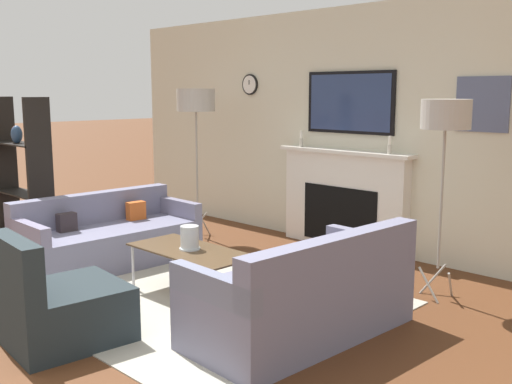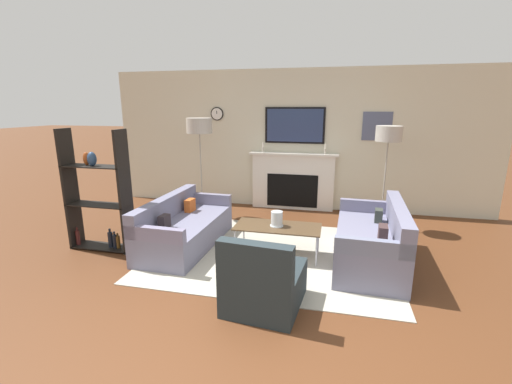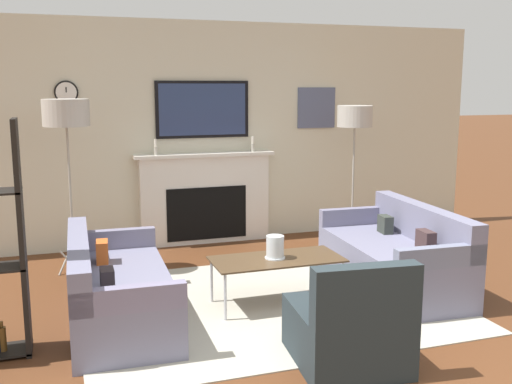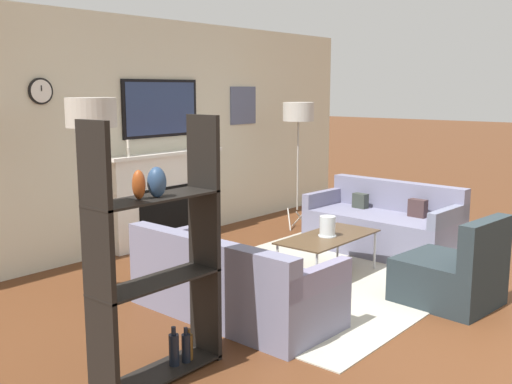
{
  "view_description": "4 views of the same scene",
  "coord_description": "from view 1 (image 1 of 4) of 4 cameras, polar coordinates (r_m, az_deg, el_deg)",
  "views": [
    {
      "loc": [
        3.97,
        -1.26,
        1.76
      ],
      "look_at": [
        0.34,
        2.43,
        0.89
      ],
      "focal_mm": 42.0,
      "sensor_mm": 36.0,
      "label": 1
    },
    {
      "loc": [
        0.78,
        -2.43,
        2.0
      ],
      "look_at": [
        -0.33,
        2.38,
        0.76
      ],
      "focal_mm": 24.0,
      "sensor_mm": 36.0,
      "label": 2
    },
    {
      "loc": [
        -1.71,
        -2.89,
        1.93
      ],
      "look_at": [
        0.02,
        2.27,
        0.96
      ],
      "focal_mm": 42.0,
      "sensor_mm": 36.0,
      "label": 3
    },
    {
      "loc": [
        -4.83,
        -1.29,
        1.88
      ],
      "look_at": [
        -0.34,
        2.48,
        0.87
      ],
      "focal_mm": 42.0,
      "sensor_mm": 36.0,
      "label": 4
    }
  ],
  "objects": [
    {
      "name": "couch_right",
      "position": [
        4.4,
        4.6,
        -10.01
      ],
      "size": [
        0.9,
        1.75,
        0.8
      ],
      "color": "slate",
      "rests_on": "ground_plane"
    },
    {
      "name": "couch_left",
      "position": [
        6.35,
        -13.95,
        -4.42
      ],
      "size": [
        0.84,
        1.81,
        0.72
      ],
      "color": "slate",
      "rests_on": "ground_plane"
    },
    {
      "name": "floor_lamp_right",
      "position": [
        5.22,
        17.62,
        6.79
      ],
      "size": [
        0.41,
        0.41,
        1.71
      ],
      "color": "#9E998E",
      "rests_on": "ground_plane"
    },
    {
      "name": "armchair",
      "position": [
        4.52,
        -18.27,
        -10.38
      ],
      "size": [
        0.8,
        0.86,
        0.81
      ],
      "color": "#232C30",
      "rests_on": "ground_plane"
    },
    {
      "name": "coffee_table",
      "position": [
        5.18,
        -6.25,
        -5.76
      ],
      "size": [
        1.16,
        0.54,
        0.43
      ],
      "color": "#4C3823",
      "rests_on": "ground_plane"
    },
    {
      "name": "floor_lamp_left",
      "position": [
        7.25,
        -5.75,
        8.55
      ],
      "size": [
        0.46,
        0.46,
        1.81
      ],
      "color": "#9E998E",
      "rests_on": "ground_plane"
    },
    {
      "name": "shelf_unit",
      "position": [
        7.05,
        -21.37,
        0.98
      ],
      "size": [
        0.91,
        0.28,
        1.71
      ],
      "color": "black",
      "rests_on": "ground_plane"
    },
    {
      "name": "hurricane_candle",
      "position": [
        5.17,
        -6.33,
        -4.47
      ],
      "size": [
        0.18,
        0.18,
        0.2
      ],
      "color": "silver",
      "rests_on": "coffee_table"
    },
    {
      "name": "fireplace_wall",
      "position": [
        6.85,
        8.99,
        4.87
      ],
      "size": [
        7.47,
        0.28,
        2.7
      ],
      "color": "beige",
      "rests_on": "ground_plane"
    },
    {
      "name": "area_rug",
      "position": [
        5.39,
        -6.36,
        -9.57
      ],
      "size": [
        3.25,
        2.52,
        0.01
      ],
      "color": "#A8A494",
      "rests_on": "ground_plane"
    }
  ]
}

